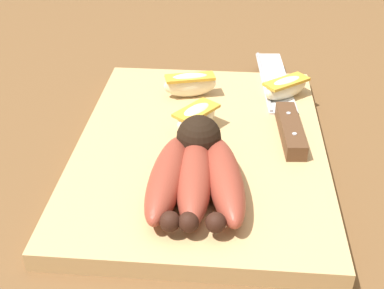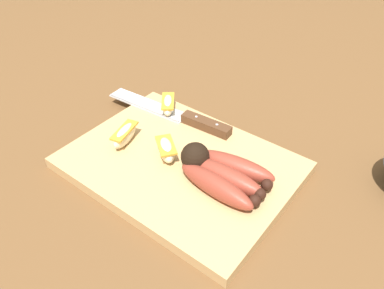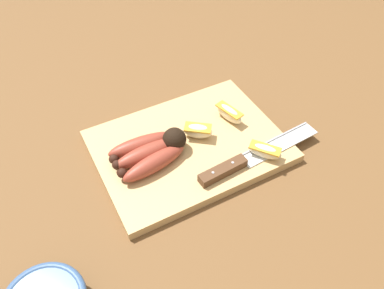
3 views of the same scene
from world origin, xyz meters
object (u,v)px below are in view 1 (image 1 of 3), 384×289
apple_wedge_middle (286,87)px  apple_wedge_far (190,84)px  apple_wedge_near (196,118)px  chefs_knife (284,111)px  banana_bunch (196,172)px

apple_wedge_middle → apple_wedge_far: apple_wedge_far is taller
apple_wedge_near → apple_wedge_far: (-0.08, -0.01, 0.00)m
apple_wedge_middle → chefs_knife: bearing=-5.7°
chefs_knife → apple_wedge_far: bearing=-109.3°
chefs_knife → apple_wedge_far: (-0.04, -0.12, 0.01)m
apple_wedge_far → apple_wedge_middle: bearing=92.2°
banana_bunch → apple_wedge_near: bearing=-175.6°
banana_bunch → apple_wedge_middle: bearing=152.7°
apple_wedge_near → apple_wedge_middle: bearing=129.3°
chefs_knife → apple_wedge_near: size_ratio=4.48×
banana_bunch → chefs_knife: size_ratio=0.55×
banana_bunch → apple_wedge_near: size_ratio=2.45×
chefs_knife → apple_wedge_middle: size_ratio=4.27×
banana_bunch → apple_wedge_far: bearing=-173.2°
banana_bunch → apple_wedge_near: banana_bunch is taller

